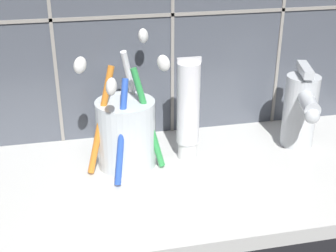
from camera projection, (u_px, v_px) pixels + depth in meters
The scene contains 4 objects.
sink_counter at pixel (182, 181), 65.75cm from camera, with size 71.58×29.85×2.00cm, color silver.
toothbrush_cup at pixel (126, 131), 65.90cm from camera, with size 13.22×14.62×18.65cm.
toothpaste_tube at pixel (188, 110), 66.69cm from camera, with size 3.43×3.26×15.48cm.
sink_faucet at pixel (301, 109), 70.81cm from camera, with size 5.64×11.18×12.83cm.
Camera 1 is at (-13.91, -54.57, 35.87)cm, focal length 50.00 mm.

